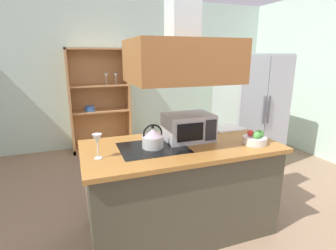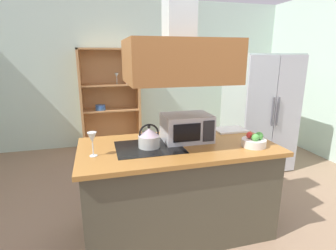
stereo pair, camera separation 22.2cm
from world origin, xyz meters
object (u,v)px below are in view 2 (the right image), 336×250
at_px(kettle, 149,138).
at_px(wine_glass_on_counter, 92,139).
at_px(refrigerator, 259,112).
at_px(fruit_bowl, 254,141).
at_px(cutting_board, 230,130).
at_px(microwave, 187,127).
at_px(dish_cabinet, 111,105).

height_order(kettle, wine_glass_on_counter, kettle).
distance_m(refrigerator, fruit_bowl, 1.76).
distance_m(cutting_board, fruit_bowl, 0.53).
xyz_separation_m(microwave, fruit_bowl, (0.54, -0.33, -0.08)).
xyz_separation_m(dish_cabinet, microwave, (0.59, -2.60, 0.22)).
bearing_deg(wine_glass_on_counter, cutting_board, 14.92).
bearing_deg(kettle, wine_glass_on_counter, -169.69).
distance_m(cutting_board, microwave, 0.62).
height_order(refrigerator, dish_cabinet, dish_cabinet).
bearing_deg(refrigerator, microwave, -144.51).
bearing_deg(fruit_bowl, microwave, 148.09).
bearing_deg(kettle, refrigerator, 31.92).
xyz_separation_m(cutting_board, microwave, (-0.58, -0.19, 0.12)).
relative_size(refrigerator, fruit_bowl, 7.88).
xyz_separation_m(refrigerator, cutting_board, (-0.97, -0.91, 0.04)).
xyz_separation_m(dish_cabinet, wine_glass_on_counter, (-0.30, -2.79, 0.25)).
distance_m(dish_cabinet, wine_glass_on_counter, 2.82).
bearing_deg(refrigerator, kettle, -148.08).
bearing_deg(refrigerator, cutting_board, -136.87).
relative_size(kettle, fruit_bowl, 0.99).
xyz_separation_m(refrigerator, dish_cabinet, (-2.13, 1.49, -0.06)).
height_order(dish_cabinet, fruit_bowl, dish_cabinet).
bearing_deg(refrigerator, wine_glass_on_counter, -151.89).
bearing_deg(microwave, fruit_bowl, -31.91).
relative_size(dish_cabinet, fruit_bowl, 8.30).
relative_size(cutting_board, wine_glass_on_counter, 1.65).
bearing_deg(dish_cabinet, refrigerator, -35.04).
height_order(dish_cabinet, cutting_board, dish_cabinet).
height_order(kettle, fruit_bowl, kettle).
relative_size(microwave, fruit_bowl, 2.09).
xyz_separation_m(kettle, fruit_bowl, (0.93, -0.23, -0.04)).
height_order(refrigerator, fruit_bowl, refrigerator).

